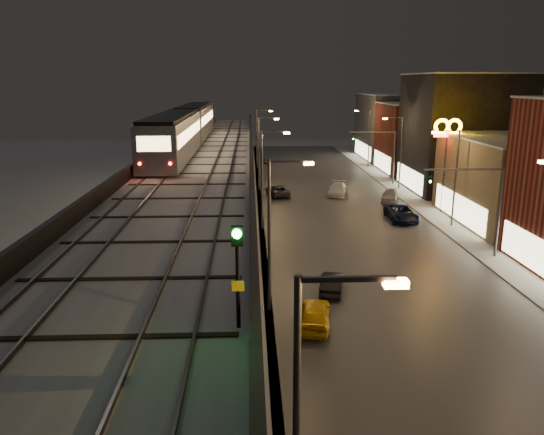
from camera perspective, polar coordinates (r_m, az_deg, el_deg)
name	(u,v)px	position (r m, az deg, el deg)	size (l,w,h in m)	color
road_surface	(343,217)	(53.48, 7.65, 0.05)	(17.00, 120.00, 0.06)	#46474D
sidewalk_right	(441,216)	(56.07, 17.77, 0.19)	(4.00, 120.00, 0.14)	#9FA1A8
under_viaduct_pavement	(208,218)	(52.85, -6.92, -0.10)	(11.00, 120.00, 0.06)	#9FA1A8
elevated_viaduct	(203,168)	(48.64, -7.40, 5.35)	(9.00, 100.00, 6.30)	black
viaduct_trackbed	(203,159)	(48.65, -7.43, 6.27)	(8.40, 100.00, 0.32)	#B2B7C1
viaduct_parapet_streetside	(251,154)	(48.43, -2.26, 6.89)	(0.30, 100.00, 1.10)	black
viaduct_parapet_far	(155,154)	(49.19, -12.52, 6.68)	(0.30, 100.00, 1.10)	black
building_c	(524,181)	(55.23, 25.49, 3.52)	(12.20, 15.20, 8.16)	brown
building_d	(461,133)	(69.26, 19.68, 8.53)	(12.20, 13.20, 14.16)	black
building_e	(423,138)	(82.54, 15.97, 8.23)	(12.20, 12.20, 10.16)	maroon
building_f	(398,127)	(95.85, 13.40, 9.47)	(12.20, 16.20, 11.16)	#434345
streetlight_left_0	(308,423)	(13.64, 3.85, -21.20)	(2.57, 0.28, 9.00)	#38383A
streetlight_left_1	(274,226)	(30.11, 0.21, -0.87)	(2.57, 0.28, 9.00)	#38383A
streetlight_left_2	(265,173)	(47.70, -0.76, 4.83)	(2.57, 0.28, 9.00)	#38383A
streetlight_right_2	(453,172)	(51.13, 18.90, 4.70)	(2.56, 0.28, 9.00)	#38383A
streetlight_left_3	(261,148)	(65.51, -1.22, 7.44)	(2.57, 0.28, 9.00)	#38383A
streetlight_right_3	(399,148)	(68.05, 13.50, 7.31)	(2.56, 0.28, 9.00)	#38383A
streetlight_left_4	(258,134)	(83.40, -1.48, 8.94)	(2.57, 0.28, 9.00)	#38383A
streetlight_right_4	(368,134)	(85.41, 10.25, 8.85)	(2.56, 0.28, 9.00)	#38383A
traffic_light_rig_a	(485,201)	(42.77, 21.96, 1.65)	(6.10, 0.34, 7.00)	#38383A
traffic_light_rig_b	(386,151)	(70.78, 12.12, 7.05)	(6.10, 0.34, 7.00)	#38383A
subway_train	(186,127)	(57.46, -9.25, 9.58)	(3.19, 38.69, 3.82)	gray
rail_signal	(237,257)	(14.03, -3.74, -4.25)	(0.34, 0.42, 2.91)	black
car_taxi	(314,315)	(29.72, 4.59, -10.39)	(1.72, 4.28, 1.46)	gold
car_near_white	(332,284)	(34.37, 6.45, -7.09)	(1.33, 3.82, 1.26)	black
car_mid_silver	(278,191)	(62.65, 0.61, 2.87)	(2.14, 4.64, 1.29)	#3E3F42
car_far_white	(268,159)	(88.57, -0.40, 6.26)	(1.48, 3.67, 1.25)	#4F535D
car_onc_dark	(401,214)	(52.83, 13.75, 0.38)	(2.46, 5.33, 1.48)	black
car_onc_white	(337,190)	(63.58, 7.05, 3.00)	(2.00, 4.92, 1.43)	white
car_onc_red	(390,196)	(61.02, 12.59, 2.29)	(1.73, 4.31, 1.47)	#8F939F
sign_mcdonalds	(447,137)	(56.37, 18.33, 8.19)	(2.84, 0.34, 9.63)	#38383A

